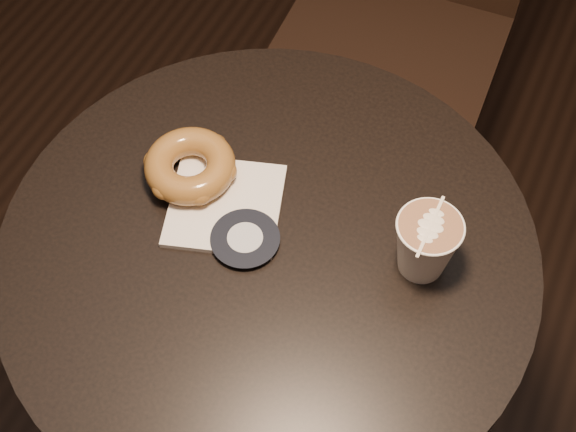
{
  "coord_description": "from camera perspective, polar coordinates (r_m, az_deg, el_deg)",
  "views": [
    {
      "loc": [
        0.25,
        -0.47,
        1.63
      ],
      "look_at": [
        0.01,
        0.03,
        0.79
      ],
      "focal_mm": 50.0,
      "sensor_mm": 36.0,
      "label": 1
    }
  ],
  "objects": [
    {
      "name": "latte_cup",
      "position": [
        0.99,
        9.74,
        -2.09
      ],
      "size": [
        0.08,
        0.08,
        0.09
      ],
      "primitive_type": null,
      "color": "white",
      "rests_on": "cafe_table"
    },
    {
      "name": "doughnut",
      "position": [
        1.07,
        -6.99,
        3.57
      ],
      "size": [
        0.12,
        0.12,
        0.04
      ],
      "primitive_type": "torus",
      "color": "brown",
      "rests_on": "pastry_bag"
    },
    {
      "name": "pastry_bag",
      "position": [
        1.06,
        -4.49,
        0.77
      ],
      "size": [
        0.18,
        0.18,
        0.01
      ],
      "primitive_type": "cube",
      "rotation": [
        0.0,
        0.0,
        0.31
      ],
      "color": "silver",
      "rests_on": "cafe_table"
    },
    {
      "name": "cafe_table",
      "position": [
        1.21,
        -1.26,
        -6.96
      ],
      "size": [
        0.7,
        0.7,
        0.75
      ],
      "color": "black",
      "rests_on": "ground"
    }
  ]
}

